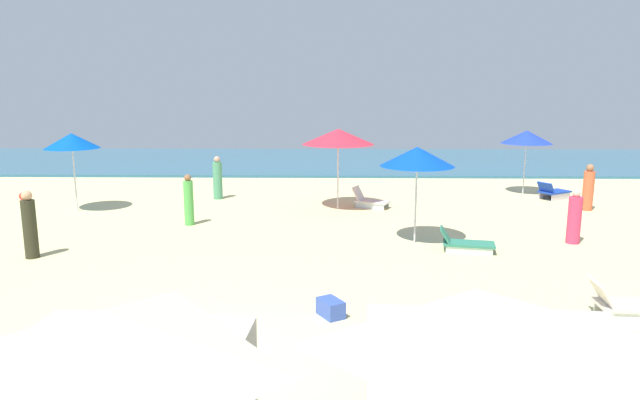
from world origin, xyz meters
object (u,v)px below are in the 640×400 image
(umbrella_1, at_px, (72,141))
(cooler_box_0, at_px, (331,308))
(umbrella_0, at_px, (417,157))
(beachgoer_1, at_px, (30,226))
(beach_ball_1, at_px, (23,196))
(lounge_chair_2_0, at_px, (369,201))
(beachgoer_0, at_px, (189,201))
(lounge_chair_4_0, at_px, (624,305))
(beachgoer_4, at_px, (218,179))
(lounge_chair_3_0, at_px, (553,192))
(beachgoer_3, at_px, (574,219))
(beachgoer_2, at_px, (588,189))
(lounge_chair_0_0, at_px, (465,243))
(umbrella_2, at_px, (338,137))
(umbrella_3, at_px, (527,137))

(umbrella_1, xyz_separation_m, cooler_box_0, (8.73, -9.04, -2.25))
(umbrella_0, relative_size, beachgoer_1, 1.54)
(beach_ball_1, bearing_deg, lounge_chair_2_0, -4.82)
(umbrella_0, height_order, umbrella_1, umbrella_1)
(lounge_chair_2_0, height_order, beachgoer_0, beachgoer_0)
(beachgoer_0, bearing_deg, lounge_chair_4_0, 153.37)
(beachgoer_4, bearing_deg, lounge_chair_3_0, 17.22)
(lounge_chair_3_0, bearing_deg, lounge_chair_4_0, 133.81)
(beachgoer_3, xyz_separation_m, beach_ball_1, (-18.24, 5.69, -0.54))
(beach_ball_1, bearing_deg, beachgoer_2, -3.90)
(lounge_chair_0_0, height_order, lounge_chair_4_0, lounge_chair_4_0)
(beachgoer_0, bearing_deg, umbrella_2, -142.05)
(beachgoer_2, bearing_deg, umbrella_3, -151.32)
(umbrella_0, bearing_deg, lounge_chair_4_0, -59.61)
(lounge_chair_0_0, bearing_deg, cooler_box_0, 152.21)
(lounge_chair_2_0, xyz_separation_m, beachgoer_3, (5.27, -4.60, 0.44))
(lounge_chair_3_0, bearing_deg, beachgoer_4, 59.37)
(umbrella_0, xyz_separation_m, beachgoer_1, (-9.78, -1.59, -1.56))
(beachgoer_4, xyz_separation_m, cooler_box_0, (4.31, -11.31, -0.60))
(umbrella_3, height_order, cooler_box_0, umbrella_3)
(lounge_chair_3_0, height_order, lounge_chair_4_0, lounge_chair_4_0)
(umbrella_0, xyz_separation_m, beachgoer_3, (4.32, 0.04, -1.69))
(umbrella_1, xyz_separation_m, umbrella_3, (16.38, 3.50, -0.15))
(lounge_chair_0_0, relative_size, beachgoer_4, 0.91)
(lounge_chair_2_0, xyz_separation_m, umbrella_3, (6.29, 2.71, 2.02))
(lounge_chair_4_0, bearing_deg, beach_ball_1, 59.53)
(lounge_chair_0_0, height_order, beachgoer_2, beachgoer_2)
(beachgoer_4, relative_size, beach_ball_1, 5.52)
(umbrella_0, xyz_separation_m, cooler_box_0, (-2.30, -5.19, -2.21))
(lounge_chair_3_0, distance_m, beach_ball_1, 20.06)
(lounge_chair_0_0, relative_size, lounge_chair_2_0, 1.06)
(lounge_chair_2_0, bearing_deg, beachgoer_3, -106.57)
(lounge_chair_4_0, relative_size, beach_ball_1, 4.28)
(umbrella_1, bearing_deg, lounge_chair_2_0, 4.47)
(beachgoer_2, bearing_deg, lounge_chair_0_0, -39.45)
(umbrella_2, distance_m, lounge_chair_4_0, 11.18)
(umbrella_2, height_order, umbrella_3, umbrella_2)
(umbrella_2, height_order, beach_ball_1, umbrella_2)
(lounge_chair_3_0, relative_size, beachgoer_1, 0.81)
(beachgoer_1, bearing_deg, beachgoer_4, -54.33)
(lounge_chair_0_0, distance_m, beachgoer_4, 10.44)
(lounge_chair_0_0, distance_m, lounge_chair_4_0, 4.83)
(umbrella_1, distance_m, umbrella_3, 16.75)
(lounge_chair_3_0, height_order, beachgoer_2, beachgoer_2)
(beach_ball_1, bearing_deg, umbrella_0, -22.39)
(umbrella_0, height_order, beachgoer_2, umbrella_0)
(umbrella_2, xyz_separation_m, beach_ball_1, (-11.86, 1.32, -2.38))
(lounge_chair_2_0, distance_m, lounge_chair_3_0, 7.26)
(beachgoer_1, height_order, cooler_box_0, beachgoer_1)
(umbrella_0, xyz_separation_m, umbrella_2, (-2.06, 4.41, 0.15))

